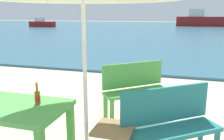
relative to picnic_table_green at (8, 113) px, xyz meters
The scene contains 7 objects.
sea_water 29.77m from the picnic_table_green, 88.16° to the left, with size 120.00×50.00×0.08m, color #2D6075.
picnic_table_green is the anchor object (origin of this frame).
beer_bottle_amber 0.41m from the picnic_table_green, 18.25° to the left, with size 0.07×0.07×0.26m.
bench_teal_center 1.93m from the picnic_table_green, 16.14° to the left, with size 1.17×1.02×0.95m.
bench_green_left 2.22m from the picnic_table_green, 58.27° to the left, with size 1.15×1.05×0.95m.
boat_barge 36.04m from the picnic_table_green, 83.70° to the left, with size 6.65×1.81×2.42m.
boat_tanker 32.24m from the picnic_table_green, 121.50° to the left, with size 3.59×0.98×1.31m.
Camera 1 is at (1.00, -1.99, 1.80)m, focal length 39.01 mm.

